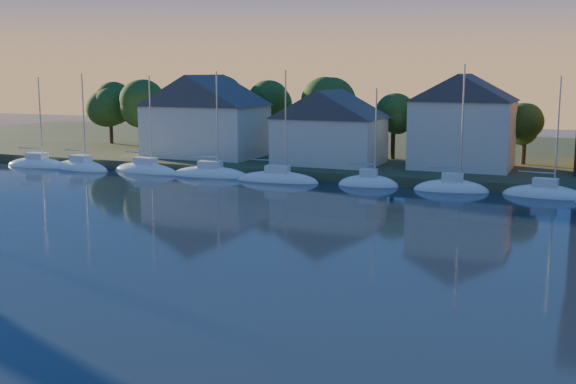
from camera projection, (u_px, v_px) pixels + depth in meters
The scene contains 7 objects.
shoreline_land at pixel (420, 157), 93.49m from camera, with size 160.00×50.00×2.00m, color #344126.
wooden_dock at pixel (369, 182), 72.60m from camera, with size 120.00×3.00×1.00m, color brown.
clubhouse_west at pixel (206, 115), 85.53m from camera, with size 13.65×9.45×9.64m.
clubhouse_centre at pixel (330, 126), 78.60m from camera, with size 11.55×8.40×8.08m.
clubhouse_east at pixel (463, 120), 74.89m from camera, with size 10.50×8.40×9.80m.
tree_line at pixel (415, 106), 80.63m from camera, with size 93.40×5.40×8.90m.
moored_fleet at pixel (284, 181), 72.94m from camera, with size 71.50×2.40×12.05m.
Camera 1 is at (20.49, -17.25, 11.07)m, focal length 45.00 mm.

